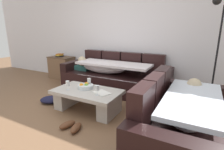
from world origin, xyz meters
name	(u,v)px	position (x,y,z in m)	size (l,w,h in m)	color
ground_plane	(59,118)	(0.00, 0.00, 0.00)	(14.00, 14.00, 0.00)	brown
back_wall	(117,32)	(0.00, 2.15, 1.35)	(9.00, 0.10, 2.70)	silver
couch_along_wall	(113,77)	(0.17, 1.63, 0.33)	(2.50, 0.92, 0.88)	black
couch_near_window	(181,122)	(1.86, 0.17, 0.33)	(0.92, 1.79, 0.88)	black
coffee_table	(87,98)	(0.24, 0.46, 0.24)	(1.20, 0.68, 0.38)	#B4AEA7
fruit_bowl	(85,86)	(0.16, 0.53, 0.42)	(0.28, 0.28, 0.10)	silver
wine_glass_near_left	(68,84)	(-0.07, 0.32, 0.50)	(0.07, 0.07, 0.17)	silver
wine_glass_near_right	(97,88)	(0.53, 0.35, 0.50)	(0.07, 0.07, 0.17)	silver
wine_glass_far_back	(89,81)	(0.17, 0.64, 0.50)	(0.07, 0.07, 0.17)	silver
open_magazine	(102,93)	(0.55, 0.47, 0.39)	(0.28, 0.21, 0.01)	white
side_cabinet	(62,68)	(-1.67, 1.85, 0.32)	(0.72, 0.44, 0.64)	brown
book_stack_on_cabinet	(60,55)	(-1.71, 1.84, 0.68)	(0.18, 0.22, 0.09)	black
floor_lamp	(215,47)	(2.15, 1.68, 1.12)	(0.33, 0.31, 1.95)	black
pair_of_shoes	(72,126)	(0.40, -0.16, 0.04)	(0.36, 0.30, 0.09)	#59331E
crumpled_garment	(51,99)	(-0.61, 0.39, 0.06)	(0.40, 0.32, 0.12)	#191933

